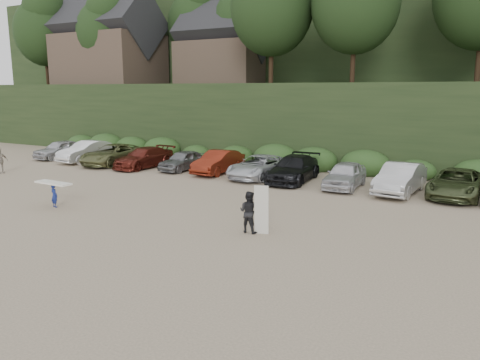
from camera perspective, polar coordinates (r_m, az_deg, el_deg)
The scene contains 6 objects.
ground at distance 20.71m, azimuth -6.86°, elevation -4.63°, with size 120.00×120.00×0.00m, color tan.
hillside_backdrop at distance 53.78m, azimuth 16.29°, elevation 16.64°, with size 90.00×41.50×28.00m.
parked_cars at distance 29.08m, azimuth 4.38°, elevation 1.48°, with size 40.05×5.96×1.64m.
distant_walker at distance 35.25m, azimuth -27.24°, elevation 2.11°, with size 0.99×0.41×1.70m, color #A79C8D.
child_surfer at distance 23.96m, azimuth -21.75°, elevation -1.15°, with size 2.07×0.66×1.23m.
adult_surfer at distance 18.34m, azimuth 1.22°, elevation -3.88°, with size 1.27×0.65×1.96m.
Camera 1 is at (11.62, -16.22, 5.56)m, focal length 35.00 mm.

